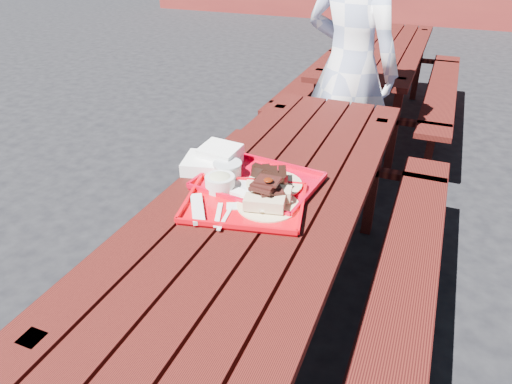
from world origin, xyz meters
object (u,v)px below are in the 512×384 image
(picnic_table_near, at_px, (269,228))
(far_tray, at_px, (256,180))
(near_tray, at_px, (246,196))
(person, at_px, (349,68))
(picnic_table_far, at_px, (378,67))

(picnic_table_near, relative_size, far_tray, 4.73)
(near_tray, distance_m, far_tray, 0.15)
(far_tray, xyz_separation_m, person, (0.07, 1.40, 0.12))
(picnic_table_near, xyz_separation_m, near_tray, (-0.05, -0.13, 0.22))
(picnic_table_far, bearing_deg, far_tray, -91.42)
(far_tray, height_order, person, person)
(picnic_table_near, bearing_deg, far_tray, 168.16)
(far_tray, bearing_deg, person, 87.05)
(picnic_table_near, height_order, person, person)
(picnic_table_near, relative_size, person, 1.34)
(picnic_table_far, xyz_separation_m, person, (0.00, -1.39, 0.34))
(person, bearing_deg, picnic_table_far, -70.66)
(near_tray, height_order, far_tray, near_tray)
(near_tray, xyz_separation_m, far_tray, (-0.02, 0.15, -0.01))
(near_tray, bearing_deg, picnic_table_near, 69.97)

